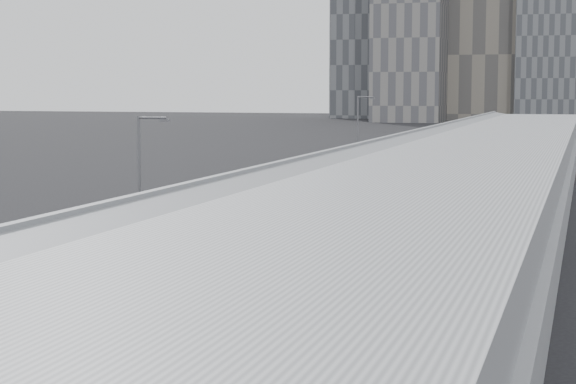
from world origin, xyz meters
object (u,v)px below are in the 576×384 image
at_px(bus_9, 460,151).
at_px(street_lamp_far, 359,132).
at_px(bus_10, 469,145).
at_px(suv, 413,157).
at_px(bus_4, 347,203).
at_px(street_lamp_near, 142,179).
at_px(shipping_container, 374,161).
at_px(bus_2, 189,274).
at_px(bus_7, 425,163).
at_px(bus_3, 294,231).
at_px(bus_8, 442,156).
at_px(bus_1, 62,337).
at_px(bus_6, 414,174).
at_px(bus_5, 380,188).

bearing_deg(bus_9, street_lamp_far, -96.99).
bearing_deg(bus_10, street_lamp_far, -92.74).
bearing_deg(suv, bus_4, -94.31).
xyz_separation_m(bus_4, suv, (-6.05, 64.05, -0.83)).
distance_m(street_lamp_near, shipping_container, 67.03).
bearing_deg(street_lamp_near, bus_2, -53.43).
relative_size(bus_7, street_lamp_far, 1.35).
height_order(bus_3, shipping_container, bus_3).
distance_m(bus_3, bus_8, 68.97).
height_order(bus_10, street_lamp_near, street_lamp_near).
relative_size(bus_3, bus_9, 0.95).
relative_size(bus_1, street_lamp_far, 1.37).
bearing_deg(bus_8, bus_9, 89.40).
xyz_separation_m(bus_6, street_lamp_far, (-7.49, 6.64, 4.01)).
distance_m(bus_5, street_lamp_near, 33.92).
relative_size(bus_3, shipping_container, 1.88).
height_order(bus_8, bus_10, bus_8).
relative_size(bus_4, shipping_container, 2.06).
bearing_deg(bus_4, suv, 89.91).
distance_m(bus_6, bus_7, 13.34).
distance_m(bus_7, bus_8, 12.12).
bearing_deg(bus_1, bus_4, 93.87).
bearing_deg(bus_9, bus_1, -84.37).
distance_m(bus_6, suv, 35.73).
bearing_deg(suv, bus_7, -86.11).
bearing_deg(bus_9, bus_6, -84.14).
height_order(bus_1, bus_5, bus_1).
bearing_deg(bus_5, bus_1, -91.88).
bearing_deg(bus_4, bus_2, -96.53).
bearing_deg(street_lamp_far, bus_10, 81.50).
bearing_deg(bus_2, bus_1, -90.29).
xyz_separation_m(bus_1, bus_5, (-0.09, 55.05, -0.09)).
relative_size(bus_6, bus_7, 0.94).
bearing_deg(bus_6, bus_3, -93.34).
height_order(bus_10, shipping_container, bus_10).
relative_size(bus_4, bus_8, 0.95).
distance_m(shipping_container, suv, 17.55).
distance_m(bus_8, street_lamp_near, 75.03).
distance_m(bus_1, bus_3, 27.80).
relative_size(street_lamp_near, suv, 1.54).
distance_m(bus_1, street_lamp_near, 23.66).
bearing_deg(bus_7, suv, 100.66).
relative_size(bus_8, street_lamp_far, 1.46).
bearing_deg(bus_5, bus_7, 89.40).
bearing_deg(street_lamp_near, shipping_container, 90.38).
xyz_separation_m(bus_6, bus_10, (-0.51, 53.39, 0.12)).
relative_size(bus_5, suv, 2.16).
bearing_deg(bus_6, bus_7, 90.79).
xyz_separation_m(bus_1, suv, (-6.09, 106.51, -0.82)).
distance_m(bus_6, bus_8, 25.43).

